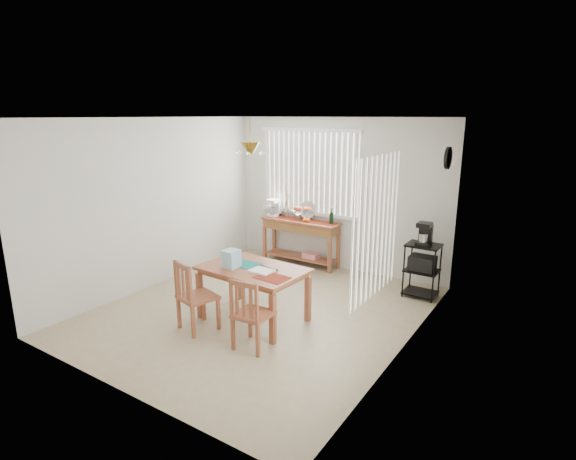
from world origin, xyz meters
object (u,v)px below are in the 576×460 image
Objects in this scene: sideboard at (301,231)px; wire_cart at (422,265)px; chair_right at (251,314)px; cart_items at (425,234)px; chair_left at (195,297)px; dining_table at (253,274)px.

sideboard reaches higher than wire_cart.
cart_items is at bearing 65.87° from chair_right.
chair_left is (0.24, -2.92, -0.17)m from sideboard.
wire_cart is at bearing -7.70° from sideboard.
chair_right reaches higher than dining_table.
cart_items reaches higher than dining_table.
chair_right reaches higher than wire_cart.
chair_left is at bearing -85.38° from sideboard.
chair_right is at bearing -54.25° from dining_table.
sideboard is at bearing 110.92° from chair_right.
sideboard is 1.60× the size of chair_left.
sideboard is at bearing 172.30° from wire_cart.
sideboard reaches higher than dining_table.
chair_right is (-1.17, -2.60, -0.06)m from wire_cart.
cart_items reaches higher than wire_cart.
chair_left is at bearing -128.07° from wire_cart.
dining_table is (-1.62, -1.98, 0.15)m from wire_cart.
sideboard is 2.33m from cart_items.
sideboard is at bearing 94.62° from chair_left.
dining_table is at bearing -129.31° from wire_cart.
sideboard is 1.68× the size of chair_right.
wire_cart is at bearing 65.80° from chair_right.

